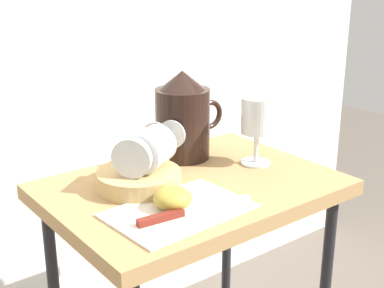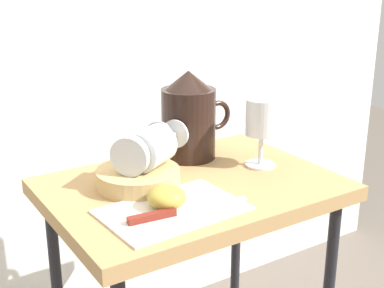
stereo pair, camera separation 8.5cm
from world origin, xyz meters
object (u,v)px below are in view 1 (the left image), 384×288
(knife, at_px, (180,213))
(basket_tray, at_px, (139,180))
(table, at_px, (192,218))
(apple_half_left, at_px, (173,198))
(pitcher, at_px, (183,123))
(wine_glass_tipped_near, at_px, (151,149))
(wine_glass_tipped_far, at_px, (139,152))
(wine_glass_upright, at_px, (256,119))

(knife, bearing_deg, basket_tray, 84.67)
(knife, bearing_deg, table, 44.86)
(table, bearing_deg, apple_half_left, -142.59)
(pitcher, relative_size, wine_glass_tipped_near, 1.21)
(wine_glass_tipped_far, distance_m, apple_half_left, 0.13)
(basket_tray, distance_m, knife, 0.15)
(pitcher, bearing_deg, knife, -127.74)
(basket_tray, xyz_separation_m, knife, (-0.01, -0.15, -0.01))
(apple_half_left, bearing_deg, wine_glass_tipped_near, 73.58)
(table, height_order, pitcher, pitcher)
(apple_half_left, bearing_deg, pitcher, 49.56)
(pitcher, relative_size, knife, 0.86)
(basket_tray, relative_size, wine_glass_upright, 1.10)
(wine_glass_upright, relative_size, wine_glass_tipped_near, 0.91)
(basket_tray, height_order, wine_glass_tipped_near, wine_glass_tipped_near)
(wine_glass_tipped_near, distance_m, wine_glass_tipped_far, 0.03)
(pitcher, height_order, wine_glass_tipped_far, pitcher)
(table, bearing_deg, pitcher, 60.04)
(basket_tray, distance_m, wine_glass_tipped_near, 0.06)
(apple_half_left, bearing_deg, wine_glass_tipped_far, 85.68)
(apple_half_left, relative_size, knife, 0.30)
(basket_tray, height_order, wine_glass_tipped_far, wine_glass_tipped_far)
(pitcher, distance_m, wine_glass_tipped_near, 0.17)
(wine_glass_upright, relative_size, wine_glass_tipped_far, 0.93)
(pitcher, height_order, knife, pitcher)
(basket_tray, relative_size, apple_half_left, 2.35)
(table, relative_size, apple_half_left, 9.97)
(table, height_order, wine_glass_tipped_far, wine_glass_tipped_far)
(pitcher, height_order, wine_glass_tipped_near, pitcher)
(table, relative_size, pitcher, 3.52)
(apple_half_left, height_order, knife, apple_half_left)
(table, relative_size, wine_glass_upright, 4.68)
(wine_glass_tipped_far, xyz_separation_m, knife, (-0.02, -0.15, -0.06))
(knife, bearing_deg, wine_glass_tipped_far, 83.27)
(wine_glass_upright, distance_m, apple_half_left, 0.30)
(wine_glass_upright, xyz_separation_m, apple_half_left, (-0.28, -0.08, -0.08))
(table, height_order, wine_glass_tipped_near, wine_glass_tipped_near)
(apple_half_left, xyz_separation_m, knife, (-0.01, -0.03, -0.01))
(basket_tray, height_order, knife, basket_tray)
(wine_glass_upright, xyz_separation_m, wine_glass_tipped_near, (-0.24, 0.04, -0.03))
(basket_tray, bearing_deg, wine_glass_tipped_far, 32.65)
(wine_glass_tipped_far, relative_size, apple_half_left, 2.30)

